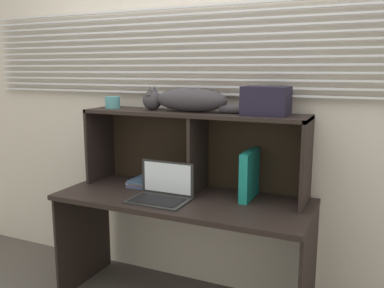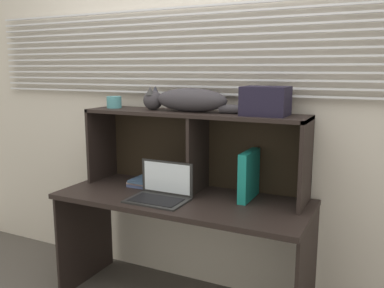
{
  "view_description": "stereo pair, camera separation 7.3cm",
  "coord_description": "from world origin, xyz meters",
  "px_view_note": "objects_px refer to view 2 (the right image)",
  "views": [
    {
      "loc": [
        1.02,
        -1.92,
        1.46
      ],
      "look_at": [
        0.0,
        0.34,
        1.01
      ],
      "focal_mm": 38.3,
      "sensor_mm": 36.0,
      "label": 1
    },
    {
      "loc": [
        1.09,
        -1.89,
        1.46
      ],
      "look_at": [
        0.0,
        0.34,
        1.01
      ],
      "focal_mm": 38.3,
      "sensor_mm": 36.0,
      "label": 2
    }
  ],
  "objects_px": {
    "cat": "(188,100)",
    "binder_upright": "(249,175)",
    "small_basket": "(114,102)",
    "laptop": "(161,192)",
    "book_stack": "(147,181)",
    "storage_box": "(266,101)"
  },
  "relations": [
    {
      "from": "book_stack",
      "to": "small_basket",
      "type": "height_order",
      "value": "small_basket"
    },
    {
      "from": "book_stack",
      "to": "binder_upright",
      "type": "bearing_deg",
      "value": -0.11
    },
    {
      "from": "storage_box",
      "to": "binder_upright",
      "type": "bearing_deg",
      "value": 180.0
    },
    {
      "from": "cat",
      "to": "small_basket",
      "type": "relative_size",
      "value": 8.34
    },
    {
      "from": "cat",
      "to": "laptop",
      "type": "distance_m",
      "value": 0.58
    },
    {
      "from": "binder_upright",
      "to": "storage_box",
      "type": "xyz_separation_m",
      "value": [
        0.08,
        0.0,
        0.44
      ]
    },
    {
      "from": "cat",
      "to": "storage_box",
      "type": "bearing_deg",
      "value": -0.0
    },
    {
      "from": "binder_upright",
      "to": "storage_box",
      "type": "height_order",
      "value": "storage_box"
    },
    {
      "from": "book_stack",
      "to": "storage_box",
      "type": "xyz_separation_m",
      "value": [
        0.79,
        -0.0,
        0.56
      ]
    },
    {
      "from": "cat",
      "to": "storage_box",
      "type": "xyz_separation_m",
      "value": [
        0.49,
        -0.0,
        0.01
      ]
    },
    {
      "from": "laptop",
      "to": "storage_box",
      "type": "height_order",
      "value": "storage_box"
    },
    {
      "from": "small_basket",
      "to": "binder_upright",
      "type": "bearing_deg",
      "value": 0.0
    },
    {
      "from": "small_basket",
      "to": "storage_box",
      "type": "height_order",
      "value": "storage_box"
    },
    {
      "from": "laptop",
      "to": "small_basket",
      "type": "distance_m",
      "value": 0.73
    },
    {
      "from": "cat",
      "to": "binder_upright",
      "type": "distance_m",
      "value": 0.58
    },
    {
      "from": "binder_upright",
      "to": "laptop",
      "type": "bearing_deg",
      "value": -152.91
    },
    {
      "from": "book_stack",
      "to": "small_basket",
      "type": "distance_m",
      "value": 0.57
    },
    {
      "from": "storage_box",
      "to": "laptop",
      "type": "bearing_deg",
      "value": -156.64
    },
    {
      "from": "binder_upright",
      "to": "cat",
      "type": "bearing_deg",
      "value": 180.0
    },
    {
      "from": "book_stack",
      "to": "small_basket",
      "type": "bearing_deg",
      "value": -179.69
    },
    {
      "from": "small_basket",
      "to": "laptop",
      "type": "bearing_deg",
      "value": -25.74
    },
    {
      "from": "binder_upright",
      "to": "book_stack",
      "type": "xyz_separation_m",
      "value": [
        -0.7,
        0.0,
        -0.12
      ]
    }
  ]
}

